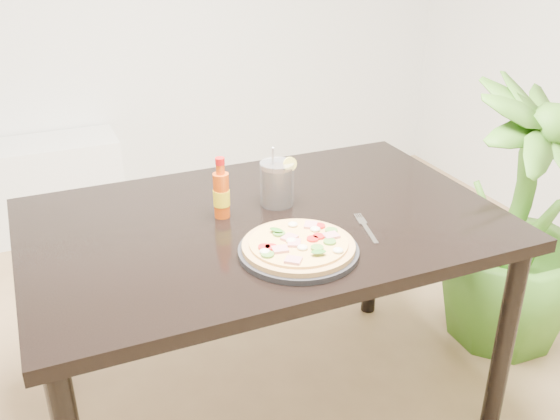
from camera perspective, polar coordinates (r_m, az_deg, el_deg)
name	(u,v)px	position (r m, az deg, el deg)	size (l,w,h in m)	color
dining_table	(264,243)	(1.89, -1.44, -3.01)	(1.40, 0.90, 0.75)	black
plate	(298,251)	(1.66, 1.69, -3.77)	(0.32, 0.32, 0.02)	black
pizza	(299,245)	(1.65, 1.72, -3.19)	(0.30, 0.30, 0.03)	tan
hot_sauce_bottle	(221,194)	(1.84, -5.38, 1.49)	(0.06, 0.06, 0.19)	#CA450B
cola_cup	(277,184)	(1.92, -0.27, 2.35)	(0.11, 0.11, 0.20)	black
fork	(366,227)	(1.81, 7.83, -1.57)	(0.06, 0.19, 0.00)	silver
houseplant	(518,220)	(2.52, 20.96, -0.87)	(0.58, 0.58, 1.04)	#3F7A20
plant_pot	(502,310)	(2.72, 19.61, -8.62)	(0.28, 0.28, 0.22)	brown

